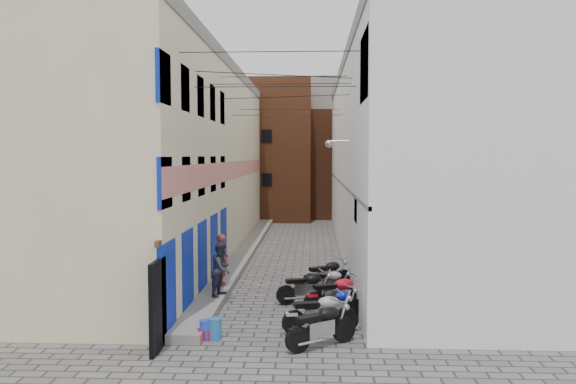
# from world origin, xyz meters

# --- Properties ---
(ground) EXTENTS (90.00, 90.00, 0.00)m
(ground) POSITION_xyz_m (0.00, 0.00, 0.00)
(ground) COLOR #575452
(ground) RESTS_ON ground
(plinth) EXTENTS (0.90, 26.00, 0.25)m
(plinth) POSITION_xyz_m (-2.05, 13.00, 0.12)
(plinth) COLOR gray
(plinth) RESTS_ON ground
(building_left) EXTENTS (5.10, 27.00, 9.00)m
(building_left) POSITION_xyz_m (-4.98, 12.95, 4.50)
(building_left) COLOR beige
(building_left) RESTS_ON ground
(building_right) EXTENTS (5.94, 26.00, 9.00)m
(building_right) POSITION_xyz_m (5.00, 13.00, 4.51)
(building_right) COLOR white
(building_right) RESTS_ON ground
(building_far_brick_left) EXTENTS (6.00, 6.00, 10.00)m
(building_far_brick_left) POSITION_xyz_m (-2.00, 28.00, 5.00)
(building_far_brick_left) COLOR brown
(building_far_brick_left) RESTS_ON ground
(building_far_brick_right) EXTENTS (5.00, 6.00, 8.00)m
(building_far_brick_right) POSITION_xyz_m (3.00, 30.00, 4.00)
(building_far_brick_right) COLOR brown
(building_far_brick_right) RESTS_ON ground
(building_far_concrete) EXTENTS (8.00, 5.00, 11.00)m
(building_far_concrete) POSITION_xyz_m (0.00, 34.00, 5.50)
(building_far_concrete) COLOR gray
(building_far_concrete) RESTS_ON ground
(far_shopfront) EXTENTS (2.00, 0.30, 2.40)m
(far_shopfront) POSITION_xyz_m (0.00, 25.20, 1.20)
(far_shopfront) COLOR black
(far_shopfront) RESTS_ON ground
(overhead_wires) EXTENTS (5.80, 13.02, 1.32)m
(overhead_wires) POSITION_xyz_m (0.00, 7.64, 7.12)
(overhead_wires) COLOR black
(overhead_wires) RESTS_ON ground
(motorcycle_a) EXTENTS (2.04, 1.72, 1.18)m
(motorcycle_a) POSITION_xyz_m (1.39, 0.02, 0.59)
(motorcycle_a) COLOR black
(motorcycle_a) RESTS_ON ground
(motorcycle_b) EXTENTS (2.16, 1.13, 1.20)m
(motorcycle_b) POSITION_xyz_m (1.38, 1.09, 0.60)
(motorcycle_b) COLOR #A6A5AA
(motorcycle_b) RESTS_ON ground
(motorcycle_c) EXTENTS (1.77, 1.54, 1.04)m
(motorcycle_c) POSITION_xyz_m (1.87, 2.17, 0.52)
(motorcycle_c) COLOR #0B18AC
(motorcycle_c) RESTS_ON ground
(motorcycle_d) EXTENTS (2.21, 1.38, 1.22)m
(motorcycle_d) POSITION_xyz_m (1.90, 3.13, 0.61)
(motorcycle_d) COLOR red
(motorcycle_d) RESTS_ON ground
(motorcycle_e) EXTENTS (2.05, 1.12, 1.13)m
(motorcycle_e) POSITION_xyz_m (0.98, 4.06, 0.57)
(motorcycle_e) COLOR black
(motorcycle_e) RESTS_ON ground
(motorcycle_f) EXTENTS (1.78, 0.74, 1.00)m
(motorcycle_f) POSITION_xyz_m (1.71, 5.11, 0.50)
(motorcycle_f) COLOR #9A9B9F
(motorcycle_f) RESTS_ON ground
(motorcycle_g) EXTENTS (2.06, 1.64, 1.18)m
(motorcycle_g) POSITION_xyz_m (1.68, 5.93, 0.59)
(motorcycle_g) COLOR black
(motorcycle_g) RESTS_ON ground
(person_a) EXTENTS (0.60, 0.74, 1.75)m
(person_a) POSITION_xyz_m (-1.90, 5.41, 1.12)
(person_a) COLOR brown
(person_a) RESTS_ON plinth
(person_b) EXTENTS (0.85, 0.98, 1.70)m
(person_b) POSITION_xyz_m (-1.70, 3.99, 1.10)
(person_b) COLOR #2C2F42
(person_b) RESTS_ON plinth
(water_jug_near) EXTENTS (0.41, 0.41, 0.49)m
(water_jug_near) POSITION_xyz_m (-1.55, 0.50, 0.25)
(water_jug_near) COLOR blue
(water_jug_near) RESTS_ON ground
(water_jug_far) EXTENTS (0.44, 0.44, 0.54)m
(water_jug_far) POSITION_xyz_m (-1.32, 0.50, 0.27)
(water_jug_far) COLOR #256DBA
(water_jug_far) RESTS_ON ground
(red_crate) EXTENTS (0.48, 0.41, 0.25)m
(red_crate) POSITION_xyz_m (-1.55, 0.50, 0.13)
(red_crate) COLOR #BB0D2A
(red_crate) RESTS_ON ground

